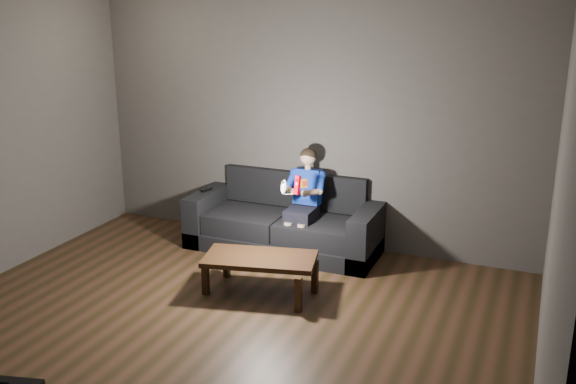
% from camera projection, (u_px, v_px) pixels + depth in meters
% --- Properties ---
extents(floor, '(5.00, 5.00, 0.00)m').
position_uv_depth(floor, '(196.00, 345.00, 5.07)').
color(floor, black).
rests_on(floor, ground).
extents(back_wall, '(5.00, 0.04, 2.70)m').
position_uv_depth(back_wall, '(309.00, 123.00, 6.90)').
color(back_wall, '#3C3835').
rests_on(back_wall, ground).
extents(right_wall, '(0.04, 5.00, 2.70)m').
position_uv_depth(right_wall, '(556.00, 225.00, 3.77)').
color(right_wall, '#3C3835').
rests_on(right_wall, ground).
extents(sofa, '(2.07, 0.89, 0.80)m').
position_uv_depth(sofa, '(286.00, 225.00, 6.99)').
color(sofa, black).
rests_on(sofa, floor).
extents(child, '(0.42, 0.52, 1.03)m').
position_uv_depth(child, '(304.00, 193.00, 6.74)').
color(child, black).
rests_on(child, sofa).
extents(wii_remote_red, '(0.06, 0.08, 0.19)m').
position_uv_depth(wii_remote_red, '(297.00, 185.00, 6.30)').
color(wii_remote_red, red).
rests_on(wii_remote_red, child).
extents(nunchuk_white, '(0.06, 0.09, 0.15)m').
position_uv_depth(nunchuk_white, '(284.00, 187.00, 6.37)').
color(nunchuk_white, white).
rests_on(nunchuk_white, child).
extents(wii_remote_black, '(0.08, 0.16, 0.03)m').
position_uv_depth(wii_remote_black, '(207.00, 190.00, 7.18)').
color(wii_remote_black, black).
rests_on(wii_remote_black, sofa).
extents(coffee_table, '(1.10, 0.72, 0.37)m').
position_uv_depth(coffee_table, '(260.00, 261.00, 5.87)').
color(coffee_table, black).
rests_on(coffee_table, floor).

